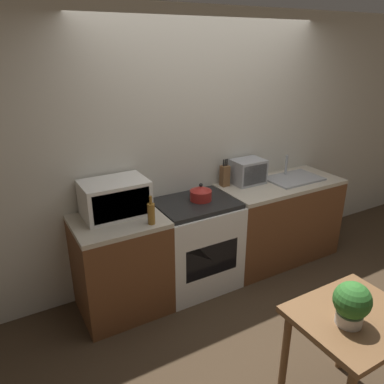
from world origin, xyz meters
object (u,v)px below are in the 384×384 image
at_px(stove_range, 195,244).
at_px(microwave, 115,198).
at_px(kettle, 201,193).
at_px(toaster_oven, 248,172).
at_px(dining_table, 352,333).
at_px(bottle, 151,213).

xyz_separation_m(stove_range, microwave, (-0.74, 0.10, 0.61)).
height_order(kettle, microwave, microwave).
xyz_separation_m(stove_range, toaster_oven, (0.73, 0.16, 0.58)).
distance_m(stove_range, dining_table, 1.71).
xyz_separation_m(kettle, dining_table, (0.05, -1.71, -0.33)).
height_order(stove_range, bottle, bottle).
distance_m(stove_range, kettle, 0.53).
xyz_separation_m(stove_range, dining_table, (0.11, -1.70, 0.19)).
bearing_deg(stove_range, toaster_oven, 12.57).
height_order(kettle, toaster_oven, toaster_oven).
bearing_deg(stove_range, dining_table, -86.19).
relative_size(stove_range, toaster_oven, 2.72).
height_order(microwave, bottle, microwave).
bearing_deg(microwave, toaster_oven, 2.41).
height_order(microwave, dining_table, microwave).
height_order(stove_range, microwave, microwave).
relative_size(microwave, bottle, 2.24).
distance_m(stove_range, toaster_oven, 0.95).
bearing_deg(microwave, kettle, -6.33).
xyz_separation_m(microwave, bottle, (0.19, -0.32, -0.06)).
relative_size(bottle, toaster_oven, 0.74).
distance_m(stove_range, microwave, 0.96).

